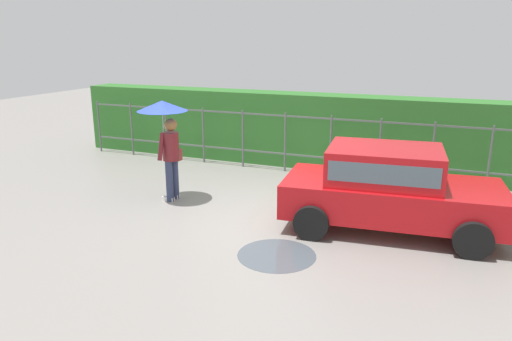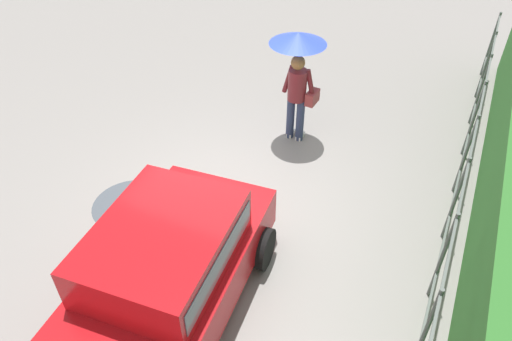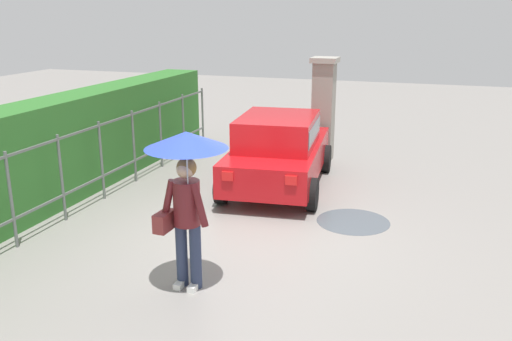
% 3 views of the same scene
% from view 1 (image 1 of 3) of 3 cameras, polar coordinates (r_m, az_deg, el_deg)
% --- Properties ---
extents(ground_plane, '(40.00, 40.00, 0.00)m').
position_cam_1_polar(ground_plane, '(9.05, 0.36, -5.68)').
color(ground_plane, gray).
extents(car, '(3.87, 2.16, 1.48)m').
position_cam_1_polar(car, '(8.59, 15.58, -1.77)').
color(car, '#B71116').
rests_on(car, ground).
extents(pedestrian, '(1.01, 1.01, 2.09)m').
position_cam_1_polar(pedestrian, '(9.81, -10.73, 5.19)').
color(pedestrian, '#2D3856').
rests_on(pedestrian, ground).
extents(fence_section, '(11.72, 0.05, 1.50)m').
position_cam_1_polar(fence_section, '(12.00, 3.51, 3.73)').
color(fence_section, '#59605B').
rests_on(fence_section, ground).
extents(hedge_row, '(12.67, 0.90, 1.90)m').
position_cam_1_polar(hedge_row, '(12.71, 4.68, 4.95)').
color(hedge_row, '#2D6B28').
rests_on(hedge_row, ground).
extents(puddle_near, '(1.24, 1.24, 0.00)m').
position_cam_1_polar(puddle_near, '(7.58, 2.49, -10.09)').
color(puddle_near, '#4C545B').
rests_on(puddle_near, ground).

